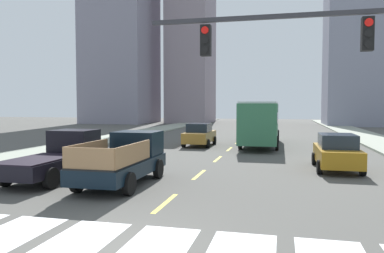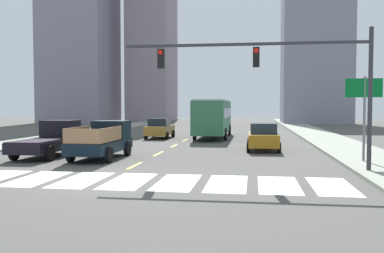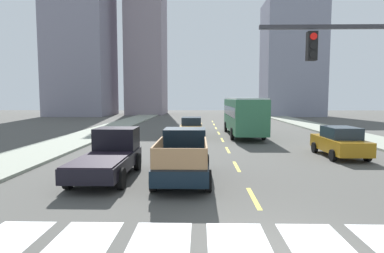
# 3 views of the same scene
# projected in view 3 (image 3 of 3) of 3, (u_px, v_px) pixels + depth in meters

# --- Properties ---
(sidewalk_right) EXTENTS (3.78, 110.00, 0.15)m
(sidewalk_right) POSITION_uv_depth(u_px,v_px,m) (375.00, 141.00, 24.50)
(sidewalk_right) COLOR gray
(sidewalk_right) RESTS_ON ground
(sidewalk_left) EXTENTS (3.78, 110.00, 0.15)m
(sidewalk_left) POSITION_uv_depth(u_px,v_px,m) (74.00, 140.00, 25.04)
(sidewalk_left) COLOR gray
(sidewalk_left) RESTS_ON ground
(lane_dash_0) EXTENTS (0.16, 2.40, 0.01)m
(lane_dash_0) POSITION_uv_depth(u_px,v_px,m) (254.00, 198.00, 10.84)
(lane_dash_0) COLOR #DDC943
(lane_dash_0) RESTS_ON ground
(lane_dash_1) EXTENTS (0.16, 2.40, 0.01)m
(lane_dash_1) POSITION_uv_depth(u_px,v_px,m) (237.00, 166.00, 15.82)
(lane_dash_1) COLOR #DDC943
(lane_dash_1) RESTS_ON ground
(lane_dash_2) EXTENTS (0.16, 2.40, 0.01)m
(lane_dash_2) POSITION_uv_depth(u_px,v_px,m) (228.00, 150.00, 20.80)
(lane_dash_2) COLOR #DDC943
(lane_dash_2) RESTS_ON ground
(lane_dash_3) EXTENTS (0.16, 2.40, 0.01)m
(lane_dash_3) POSITION_uv_depth(u_px,v_px,m) (222.00, 140.00, 25.78)
(lane_dash_3) COLOR #DDC943
(lane_dash_3) RESTS_ON ground
(lane_dash_4) EXTENTS (0.16, 2.40, 0.01)m
(lane_dash_4) POSITION_uv_depth(u_px,v_px,m) (219.00, 133.00, 30.76)
(lane_dash_4) COLOR #DDC943
(lane_dash_4) RESTS_ON ground
(lane_dash_5) EXTENTS (0.16, 2.40, 0.01)m
(lane_dash_5) POSITION_uv_depth(u_px,v_px,m) (216.00, 128.00, 35.73)
(lane_dash_5) COLOR #DDC943
(lane_dash_5) RESTS_ON ground
(lane_dash_6) EXTENTS (0.16, 2.40, 0.01)m
(lane_dash_6) POSITION_uv_depth(u_px,v_px,m) (214.00, 124.00, 40.71)
(lane_dash_6) COLOR #DDC943
(lane_dash_6) RESTS_ON ground
(lane_dash_7) EXTENTS (0.16, 2.40, 0.01)m
(lane_dash_7) POSITION_uv_depth(u_px,v_px,m) (212.00, 121.00, 45.69)
(lane_dash_7) COLOR #DDC943
(lane_dash_7) RESTS_ON ground
(pickup_stakebed) EXTENTS (2.18, 5.20, 1.96)m
(pickup_stakebed) POSITION_uv_depth(u_px,v_px,m) (184.00, 156.00, 13.47)
(pickup_stakebed) COLOR black
(pickup_stakebed) RESTS_ON ground
(pickup_dark) EXTENTS (2.18, 5.20, 1.96)m
(pickup_dark) POSITION_uv_depth(u_px,v_px,m) (110.00, 155.00, 13.86)
(pickup_dark) COLOR black
(pickup_dark) RESTS_ON ground
(city_bus) EXTENTS (2.72, 10.80, 3.32)m
(city_bus) POSITION_uv_depth(u_px,v_px,m) (243.00, 114.00, 28.49)
(city_bus) COLOR #306B49
(city_bus) RESTS_ON ground
(sedan_far) EXTENTS (2.02, 4.40, 1.72)m
(sedan_far) POSITION_uv_depth(u_px,v_px,m) (192.00, 127.00, 27.36)
(sedan_far) COLOR olive
(sedan_far) RESTS_ON ground
(sedan_mid) EXTENTS (2.02, 4.40, 1.72)m
(sedan_mid) POSITION_uv_depth(u_px,v_px,m) (340.00, 142.00, 18.30)
(sedan_mid) COLOR #A16E15
(sedan_mid) RESTS_ON ground
(tower_tall_centre) EXTENTS (10.37, 8.77, 20.79)m
(tower_tall_centre) POSITION_uv_depth(u_px,v_px,m) (292.00, 59.00, 59.76)
(tower_tall_centre) COLOR gray
(tower_tall_centre) RESTS_ON ground
(block_mid_left) EXTENTS (7.22, 10.97, 32.76)m
(block_mid_left) POSITION_uv_depth(u_px,v_px,m) (147.00, 33.00, 65.43)
(block_mid_left) COLOR gray
(block_mid_left) RESTS_ON ground
(block_mid_right) EXTENTS (10.86, 11.85, 35.64)m
(block_mid_right) POSITION_uv_depth(u_px,v_px,m) (80.00, 20.00, 60.88)
(block_mid_right) COLOR gray
(block_mid_right) RESTS_ON ground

